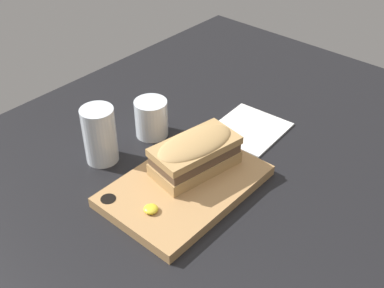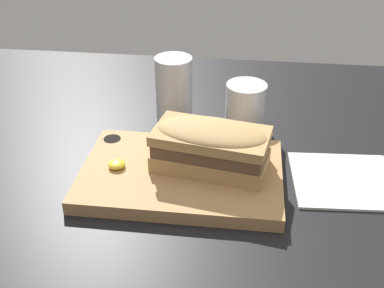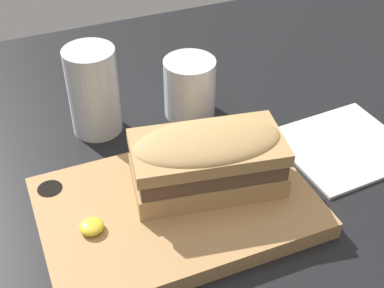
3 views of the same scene
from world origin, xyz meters
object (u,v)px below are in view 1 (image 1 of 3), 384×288
Objects in this scene: wine_glass at (151,119)px; napkin at (249,129)px; serving_board at (183,187)px; sandwich at (195,153)px; water_glass at (100,138)px.

wine_glass reaches higher than napkin.
wine_glass reaches higher than serving_board.
sandwich is at bearing -175.75° from napkin.
wine_glass is 0.51× the size of napkin.
napkin is (29.04, -16.70, -5.10)cm from water_glass.
wine_glass is at bearing -5.70° from water_glass.
wine_glass is (13.23, -1.32, -1.42)cm from water_glass.
wine_glass is at bearing 74.24° from sandwich.
water_glass is 0.74× the size of napkin.
water_glass is (-8.46, 18.23, -0.71)cm from sandwich.
wine_glass is (9.65, 18.11, 2.81)cm from serving_board.
serving_board is 20.21cm from water_glass.
sandwich is 1.10× the size of napkin.
serving_board is 25.62cm from napkin.
sandwich reaches higher than napkin.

